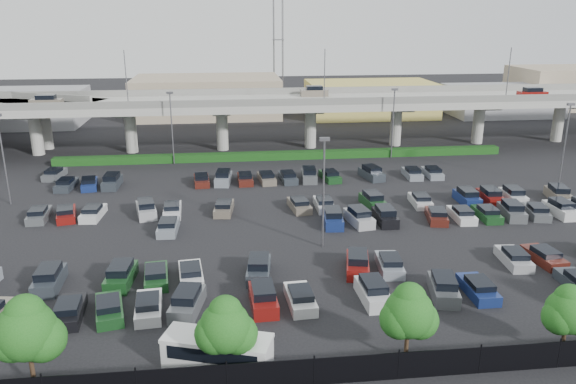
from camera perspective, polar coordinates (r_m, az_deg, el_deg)
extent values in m
plane|color=black|center=(59.62, 2.19, -2.54)|extent=(280.00, 280.00, 0.00)
cube|color=#999890|center=(88.71, -0.90, 9.03)|extent=(150.00, 13.00, 1.10)
cube|color=slate|center=(82.41, -0.47, 9.10)|extent=(150.00, 0.50, 1.00)
cube|color=slate|center=(94.72, -1.28, 10.22)|extent=(150.00, 0.50, 1.00)
cylinder|color=#999890|center=(93.37, -24.22, 5.48)|extent=(1.80, 1.80, 6.70)
cube|color=slate|center=(92.84, -24.47, 7.38)|extent=(2.60, 9.75, 0.50)
cylinder|color=#999890|center=(90.11, -15.68, 5.99)|extent=(1.80, 1.80, 6.70)
cube|color=slate|center=(89.56, -15.85, 7.96)|extent=(2.60, 9.75, 0.50)
cylinder|color=#999890|center=(88.96, -6.70, 6.39)|extent=(1.80, 1.80, 6.70)
cube|color=slate|center=(88.41, -6.77, 8.39)|extent=(2.60, 9.75, 0.50)
cylinder|color=#999890|center=(90.00, 2.30, 6.62)|extent=(1.80, 1.80, 6.70)
cube|color=slate|center=(89.45, 2.33, 8.60)|extent=(2.60, 9.75, 0.50)
cylinder|color=#999890|center=(93.16, 10.90, 6.70)|extent=(1.80, 1.80, 6.70)
cube|color=slate|center=(92.63, 11.02, 8.61)|extent=(2.60, 9.75, 0.50)
cylinder|color=#999890|center=(98.23, 18.78, 6.64)|extent=(1.80, 1.80, 6.70)
cube|color=slate|center=(97.72, 18.96, 8.44)|extent=(2.60, 9.75, 0.50)
cylinder|color=#999890|center=(104.93, 25.76, 6.48)|extent=(1.80, 1.80, 6.70)
cube|color=slate|center=(104.46, 25.99, 8.17)|extent=(2.60, 9.75, 0.50)
cube|color=#706658|center=(88.86, -23.32, 8.32)|extent=(4.40, 1.82, 1.05)
cube|color=black|center=(88.75, -23.39, 8.84)|extent=(2.60, 1.60, 0.65)
cube|color=#706658|center=(92.27, 2.68, 10.02)|extent=(4.40, 1.82, 1.05)
cube|color=black|center=(92.17, 2.68, 10.53)|extent=(2.60, 1.60, 0.65)
cube|color=maroon|center=(98.08, 23.55, 9.05)|extent=(4.40, 1.82, 1.05)
cube|color=black|center=(97.98, 23.61, 9.52)|extent=(2.60, 1.60, 0.65)
cylinder|color=#525157|center=(82.74, -16.11, 10.91)|extent=(0.14, 0.14, 8.00)
cylinder|color=#525157|center=(82.95, 3.73, 11.56)|extent=(0.14, 0.14, 8.00)
cylinder|color=#525157|center=(92.11, 21.47, 11.01)|extent=(0.14, 0.14, 8.00)
cylinder|color=#999890|center=(96.83, -23.35, 5.98)|extent=(1.60, 1.60, 6.70)
cube|color=#143C11|center=(83.19, -0.40, 3.74)|extent=(66.00, 1.60, 1.10)
cube|color=black|center=(34.73, 9.49, -17.14)|extent=(70.00, 0.06, 1.80)
cylinder|color=black|center=(34.01, -15.14, -18.20)|extent=(0.10, 0.10, 2.00)
cylinder|color=black|center=(33.59, -6.24, -18.13)|extent=(0.10, 0.10, 2.00)
cylinder|color=black|center=(33.90, 2.66, -17.65)|extent=(0.10, 0.10, 2.00)
cylinder|color=black|center=(34.94, 11.14, -16.81)|extent=(0.10, 0.10, 2.00)
cylinder|color=black|center=(36.64, 18.92, -15.73)|extent=(0.10, 0.10, 2.00)
cylinder|color=black|center=(38.91, 25.81, -14.52)|extent=(0.10, 0.10, 2.00)
cylinder|color=#332316|center=(36.61, -24.51, -16.30)|extent=(0.26, 0.26, 2.18)
sphere|color=#195115|center=(35.26, -25.07, -12.67)|extent=(3.39, 3.39, 3.39)
sphere|color=#195115|center=(35.39, -23.64, -13.49)|extent=(2.67, 2.67, 2.67)
sphere|color=#195115|center=(35.59, -26.07, -13.20)|extent=(2.67, 2.67, 2.67)
sphere|color=#195115|center=(34.90, -25.15, -11.19)|extent=(2.30, 2.30, 2.30)
cylinder|color=#332316|center=(34.68, -6.26, -16.88)|extent=(0.26, 0.26, 1.96)
sphere|color=#195115|center=(33.39, -6.40, -13.50)|extent=(3.04, 3.04, 3.04)
sphere|color=#195115|center=(33.76, -5.14, -14.16)|extent=(2.39, 2.39, 2.39)
sphere|color=#195115|center=(33.50, -7.44, -14.08)|extent=(2.39, 2.39, 2.39)
sphere|color=#195115|center=(33.05, -6.39, -12.10)|extent=(2.06, 2.06, 2.06)
cylinder|color=#332316|center=(36.50, 11.92, -15.24)|extent=(0.26, 0.26, 1.97)
sphere|color=#195115|center=(35.27, 12.17, -11.95)|extent=(3.07, 3.07, 3.07)
sphere|color=#195115|center=(35.84, 13.17, -12.52)|extent=(2.41, 2.41, 2.41)
sphere|color=#195115|center=(35.18, 11.23, -12.57)|extent=(2.41, 2.41, 2.41)
sphere|color=#195115|center=(34.96, 12.27, -10.60)|extent=(2.08, 2.08, 2.08)
cylinder|color=#332316|center=(40.30, 26.14, -13.58)|extent=(0.26, 0.26, 1.80)
sphere|color=#195115|center=(39.27, 26.58, -10.82)|extent=(2.79, 2.79, 2.79)
sphere|color=#195115|center=(39.91, 27.20, -11.26)|extent=(2.19, 2.19, 2.19)
sphere|color=#195115|center=(39.06, 25.89, -11.37)|extent=(2.19, 2.19, 2.19)
sphere|color=#195115|center=(39.03, 26.69, -9.70)|extent=(1.89, 1.89, 1.89)
cube|color=silver|center=(35.61, -7.15, -15.96)|extent=(6.83, 4.12, 1.89)
cube|color=black|center=(35.36, -7.18, -15.36)|extent=(5.99, 3.88, 0.85)
cube|color=silver|center=(35.04, -7.21, -14.53)|extent=(6.94, 4.23, 0.22)
cube|color=black|center=(43.46, -21.30, -11.32)|extent=(2.13, 4.52, 0.82)
cube|color=black|center=(43.00, -21.46, -10.70)|extent=(1.76, 2.41, 0.50)
cube|color=#18441D|center=(42.82, -17.68, -11.36)|extent=(2.70, 4.68, 0.82)
cube|color=black|center=(42.36, -17.81, -10.74)|extent=(2.05, 2.58, 0.50)
cube|color=white|center=(42.36, -13.96, -11.35)|extent=(2.17, 4.53, 0.82)
cube|color=black|center=(41.89, -14.06, -10.73)|extent=(1.78, 2.42, 0.50)
cube|color=#52565A|center=(42.01, -10.18, -11.16)|extent=(2.64, 4.67, 1.05)
cube|color=black|center=(41.62, -10.24, -10.17)|extent=(2.08, 2.86, 0.65)
cube|color=maroon|center=(41.96, -2.53, -10.91)|extent=(2.00, 4.47, 1.05)
cube|color=black|center=(41.58, -2.55, -9.92)|extent=(1.71, 2.67, 0.65)
cube|color=white|center=(42.26, 1.26, -10.85)|extent=(2.07, 4.50, 0.82)
cube|color=black|center=(41.79, 1.30, -10.22)|extent=(1.73, 2.39, 0.50)
cube|color=white|center=(43.23, 8.62, -10.20)|extent=(1.97, 4.46, 1.05)
cube|color=black|center=(42.85, 8.67, -9.23)|extent=(1.69, 2.65, 0.65)
cube|color=#52565A|center=(44.90, 15.51, -9.57)|extent=(2.66, 4.67, 1.05)
cube|color=black|center=(44.54, 15.60, -8.63)|extent=(2.08, 2.87, 0.65)
cube|color=navy|center=(46.01, 18.72, -9.36)|extent=(1.83, 4.41, 0.82)
cube|color=black|center=(45.57, 18.90, -8.76)|extent=(1.61, 2.30, 0.50)
cube|color=#2F353D|center=(48.45, -23.07, -8.31)|extent=(1.94, 4.45, 1.05)
cube|color=black|center=(48.11, -23.19, -7.43)|extent=(1.67, 2.64, 0.65)
cube|color=#18441D|center=(47.14, -16.59, -8.31)|extent=(2.14, 4.52, 1.05)
cube|color=black|center=(46.80, -16.68, -7.41)|extent=(1.79, 2.71, 0.65)
cube|color=#18441D|center=(46.76, -13.23, -8.40)|extent=(2.27, 4.57, 0.82)
cube|color=black|center=(46.32, -13.31, -7.80)|extent=(1.83, 2.46, 0.50)
cube|color=white|center=(46.50, -9.83, -8.33)|extent=(2.28, 4.57, 0.82)
cube|color=black|center=(46.05, -9.89, -7.73)|extent=(1.84, 2.46, 0.50)
cube|color=#2F353D|center=(46.41, -2.98, -7.97)|extent=(2.34, 4.59, 1.05)
cube|color=black|center=(46.06, -3.00, -7.05)|extent=(1.90, 2.77, 0.65)
cube|color=maroon|center=(47.55, 7.07, -7.43)|extent=(2.70, 4.68, 1.05)
cube|color=black|center=(47.21, 7.11, -6.53)|extent=(2.11, 2.88, 0.65)
cube|color=gray|center=(48.29, 10.27, -7.33)|extent=(2.24, 4.56, 0.82)
cube|color=black|center=(47.86, 10.37, -6.74)|extent=(1.82, 2.45, 0.50)
cube|color=#AEAEB3|center=(52.42, 21.94, -6.33)|extent=(2.18, 4.54, 0.82)
cube|color=black|center=(52.02, 22.12, -5.78)|extent=(1.79, 2.43, 0.50)
cube|color=#511D15|center=(53.75, 24.54, -6.07)|extent=(2.25, 4.56, 0.82)
cube|color=black|center=(53.36, 24.73, -5.53)|extent=(1.82, 2.45, 0.50)
cube|color=gray|center=(56.81, -12.06, -3.54)|extent=(1.99, 4.47, 0.82)
cube|color=black|center=(56.40, -12.12, -3.02)|extent=(1.69, 2.36, 0.50)
cube|color=navy|center=(57.46, 4.55, -2.82)|extent=(2.15, 4.53, 1.05)
cube|color=black|center=(57.17, 4.57, -2.05)|extent=(1.79, 2.71, 0.65)
cube|color=#AEAEB3|center=(58.03, 7.22, -2.70)|extent=(2.50, 4.64, 1.05)
cube|color=black|center=(57.75, 7.25, -1.94)|extent=(2.00, 2.82, 0.65)
cube|color=black|center=(58.72, 9.83, -2.57)|extent=(1.86, 4.42, 1.05)
cube|color=black|center=(58.45, 9.87, -1.82)|extent=(1.63, 2.61, 0.65)
cube|color=#511D15|center=(60.51, 14.83, -2.42)|extent=(2.67, 4.68, 0.82)
cube|color=black|center=(60.13, 14.95, -1.92)|extent=(2.03, 2.58, 0.50)
cube|color=white|center=(61.54, 17.22, -2.29)|extent=(2.02, 4.48, 0.82)
cube|color=black|center=(61.17, 17.35, -1.80)|extent=(1.71, 2.37, 0.50)
cube|color=#18441D|center=(62.68, 19.53, -2.16)|extent=(1.97, 4.46, 0.82)
cube|color=black|center=(62.31, 19.67, -1.68)|extent=(1.68, 2.35, 0.50)
cube|color=#52565A|center=(63.89, 21.76, -1.94)|extent=(2.45, 4.62, 1.05)
cube|color=black|center=(63.63, 21.85, -1.24)|extent=(1.97, 2.81, 0.65)
cube|color=#52565A|center=(65.25, 23.88, -1.91)|extent=(2.61, 4.66, 0.82)
cube|color=black|center=(64.90, 24.04, -1.44)|extent=(2.00, 2.56, 0.50)
cube|color=white|center=(66.64, 25.94, -1.69)|extent=(1.89, 4.43, 1.05)
cube|color=black|center=(66.39, 26.03, -1.03)|extent=(1.64, 2.62, 0.65)
cube|color=#52565A|center=(64.26, -23.96, -2.21)|extent=(2.13, 4.52, 0.82)
cube|color=black|center=(63.89, -24.08, -1.74)|extent=(1.76, 2.41, 0.50)
cube|color=maroon|center=(63.48, -21.59, -2.15)|extent=(2.76, 4.70, 0.82)
cube|color=black|center=(63.10, -21.70, -1.67)|extent=(2.08, 2.60, 0.50)
cube|color=white|center=(62.80, -19.17, -2.09)|extent=(2.13, 4.52, 0.82)
cube|color=black|center=(62.42, -19.27, -1.60)|extent=(1.76, 2.41, 0.50)
cube|color=#AEAEB3|center=(61.76, -14.20, -1.84)|extent=(2.72, 4.69, 1.05)
cube|color=black|center=(61.50, -14.26, -1.12)|extent=(2.12, 2.88, 0.65)
cube|color=white|center=(61.48, -11.66, -1.86)|extent=(2.01, 4.47, 0.82)
cube|color=black|center=(61.09, -11.71, -1.37)|extent=(1.70, 2.37, 0.50)
cube|color=#706658|center=(61.20, -6.52, -1.69)|extent=(2.31, 4.58, 0.82)
cube|color=black|center=(60.81, -6.54, -1.20)|extent=(1.85, 2.47, 0.50)
cube|color=#706658|center=(61.71, 1.16, -1.41)|extent=(2.34, 4.59, 0.82)
cube|color=black|center=(61.32, 1.19, -0.92)|extent=(1.87, 2.48, 0.50)
cube|color=white|center=(62.12, 3.67, -1.32)|extent=(1.85, 4.41, 0.82)
cube|color=black|center=(61.73, 3.72, -0.82)|extent=(1.62, 2.31, 0.50)
cube|color=#18441D|center=(63.26, 8.59, -1.02)|extent=(2.24, 4.56, 1.05)
cube|color=black|center=(63.00, 8.62, -0.32)|extent=(1.85, 2.74, 0.65)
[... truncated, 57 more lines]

